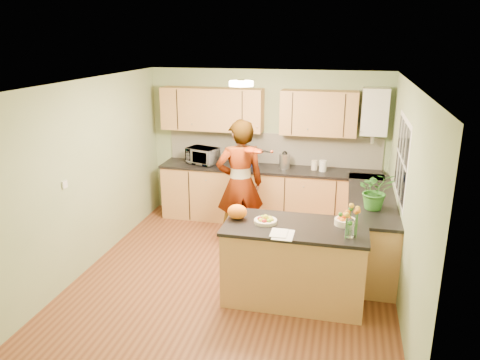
# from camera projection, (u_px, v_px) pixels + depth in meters

# --- Properties ---
(floor) EXTENTS (4.50, 4.50, 0.00)m
(floor) POSITION_uv_depth(u_px,v_px,m) (236.00, 275.00, 6.17)
(floor) COLOR #5E301A
(floor) RESTS_ON ground
(ceiling) EXTENTS (4.00, 4.50, 0.02)m
(ceiling) POSITION_uv_depth(u_px,v_px,m) (235.00, 83.00, 5.42)
(ceiling) COLOR white
(ceiling) RESTS_ON wall_back
(wall_back) EXTENTS (4.00, 0.02, 2.50)m
(wall_back) POSITION_uv_depth(u_px,v_px,m) (267.00, 145.00, 7.89)
(wall_back) COLOR gray
(wall_back) RESTS_ON floor
(wall_front) EXTENTS (4.00, 0.02, 2.50)m
(wall_front) POSITION_uv_depth(u_px,v_px,m) (170.00, 270.00, 3.70)
(wall_front) COLOR gray
(wall_front) RESTS_ON floor
(wall_left) EXTENTS (0.02, 4.50, 2.50)m
(wall_left) POSITION_uv_depth(u_px,v_px,m) (90.00, 175.00, 6.23)
(wall_left) COLOR gray
(wall_left) RESTS_ON floor
(wall_right) EXTENTS (0.02, 4.50, 2.50)m
(wall_right) POSITION_uv_depth(u_px,v_px,m) (405.00, 197.00, 5.37)
(wall_right) COLOR gray
(wall_right) RESTS_ON floor
(back_counter) EXTENTS (3.64, 0.62, 0.94)m
(back_counter) POSITION_uv_depth(u_px,v_px,m) (269.00, 195.00, 7.82)
(back_counter) COLOR #B57C48
(back_counter) RESTS_ON floor
(right_counter) EXTENTS (0.62, 2.24, 0.94)m
(right_counter) POSITION_uv_depth(u_px,v_px,m) (370.00, 229.00, 6.45)
(right_counter) COLOR #B57C48
(right_counter) RESTS_ON floor
(splashback) EXTENTS (3.60, 0.02, 0.52)m
(splashback) POSITION_uv_depth(u_px,v_px,m) (272.00, 148.00, 7.87)
(splashback) COLOR white
(splashback) RESTS_ON back_counter
(upper_cabinets) EXTENTS (3.20, 0.34, 0.70)m
(upper_cabinets) POSITION_uv_depth(u_px,v_px,m) (255.00, 111.00, 7.59)
(upper_cabinets) COLOR #B57C48
(upper_cabinets) RESTS_ON wall_back
(boiler) EXTENTS (0.40, 0.30, 0.86)m
(boiler) POSITION_uv_depth(u_px,v_px,m) (375.00, 112.00, 7.18)
(boiler) COLOR white
(boiler) RESTS_ON wall_back
(window_right) EXTENTS (0.01, 1.30, 1.05)m
(window_right) POSITION_uv_depth(u_px,v_px,m) (402.00, 159.00, 5.84)
(window_right) COLOR white
(window_right) RESTS_ON wall_right
(light_switch) EXTENTS (0.02, 0.09, 0.09)m
(light_switch) POSITION_uv_depth(u_px,v_px,m) (65.00, 184.00, 5.65)
(light_switch) COLOR white
(light_switch) RESTS_ON wall_left
(ceiling_lamp) EXTENTS (0.30, 0.30, 0.07)m
(ceiling_lamp) POSITION_uv_depth(u_px,v_px,m) (241.00, 83.00, 5.71)
(ceiling_lamp) COLOR #FFEABF
(ceiling_lamp) RESTS_ON ceiling
(peninsula_island) EXTENTS (1.64, 0.84, 0.94)m
(peninsula_island) POSITION_uv_depth(u_px,v_px,m) (294.00, 262.00, 5.50)
(peninsula_island) COLOR #B57C48
(peninsula_island) RESTS_ON floor
(fruit_dish) EXTENTS (0.27, 0.27, 0.09)m
(fruit_dish) POSITION_uv_depth(u_px,v_px,m) (265.00, 220.00, 5.42)
(fruit_dish) COLOR beige
(fruit_dish) RESTS_ON peninsula_island
(orange_bowl) EXTENTS (0.24, 0.24, 0.14)m
(orange_bowl) POSITION_uv_depth(u_px,v_px,m) (345.00, 220.00, 5.36)
(orange_bowl) COLOR beige
(orange_bowl) RESTS_ON peninsula_island
(flower_vase) EXTENTS (0.23, 0.23, 0.43)m
(flower_vase) POSITION_uv_depth(u_px,v_px,m) (351.00, 212.00, 4.98)
(flower_vase) COLOR silver
(flower_vase) RESTS_ON peninsula_island
(orange_bag) EXTENTS (0.24, 0.21, 0.18)m
(orange_bag) POSITION_uv_depth(u_px,v_px,m) (237.00, 212.00, 5.53)
(orange_bag) COLOR orange
(orange_bag) RESTS_ON peninsula_island
(papers) EXTENTS (0.22, 0.31, 0.01)m
(papers) POSITION_uv_depth(u_px,v_px,m) (283.00, 235.00, 5.10)
(papers) COLOR white
(papers) RESTS_ON peninsula_island
(violinist) EXTENTS (0.82, 0.70, 1.91)m
(violinist) POSITION_uv_depth(u_px,v_px,m) (240.00, 184.00, 6.79)
(violinist) COLOR #D7A783
(violinist) RESTS_ON floor
(violin) EXTENTS (0.59, 0.51, 0.15)m
(violin) POSITION_uv_depth(u_px,v_px,m) (251.00, 150.00, 6.37)
(violin) COLOR #521605
(violin) RESTS_ON violinist
(microwave) EXTENTS (0.58, 0.48, 0.28)m
(microwave) POSITION_uv_depth(u_px,v_px,m) (203.00, 156.00, 7.89)
(microwave) COLOR white
(microwave) RESTS_ON back_counter
(blue_box) EXTENTS (0.35, 0.29, 0.25)m
(blue_box) POSITION_uv_depth(u_px,v_px,m) (243.00, 159.00, 7.76)
(blue_box) COLOR #203A96
(blue_box) RESTS_ON back_counter
(kettle) EXTENTS (0.18, 0.18, 0.33)m
(kettle) POSITION_uv_depth(u_px,v_px,m) (285.00, 160.00, 7.62)
(kettle) COLOR silver
(kettle) RESTS_ON back_counter
(jar_cream) EXTENTS (0.10, 0.10, 0.15)m
(jar_cream) POSITION_uv_depth(u_px,v_px,m) (314.00, 165.00, 7.55)
(jar_cream) COLOR beige
(jar_cream) RESTS_ON back_counter
(jar_white) EXTENTS (0.13, 0.13, 0.18)m
(jar_white) POSITION_uv_depth(u_px,v_px,m) (323.00, 166.00, 7.46)
(jar_white) COLOR white
(jar_white) RESTS_ON back_counter
(potted_plant) EXTENTS (0.50, 0.45, 0.49)m
(potted_plant) POSITION_uv_depth(u_px,v_px,m) (376.00, 190.00, 5.80)
(potted_plant) COLOR #2F7326
(potted_plant) RESTS_ON right_counter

